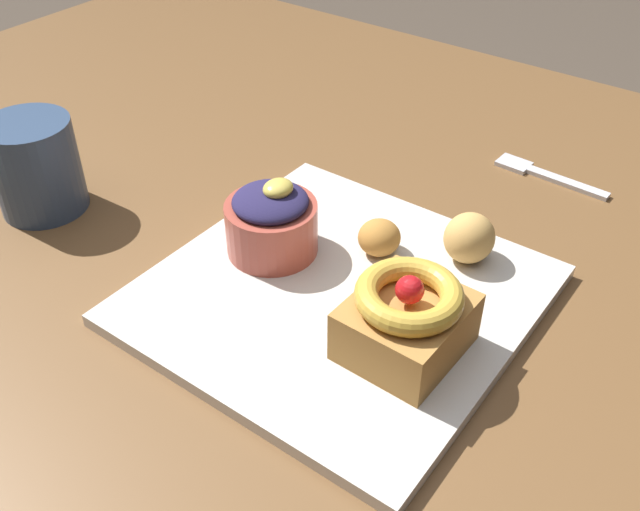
{
  "coord_description": "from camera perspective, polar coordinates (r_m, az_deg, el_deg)",
  "views": [
    {
      "loc": [
        -0.33,
        -0.48,
        1.14
      ],
      "look_at": [
        0.06,
        -0.19,
        0.77
      ],
      "focal_mm": 40.43,
      "sensor_mm": 36.0,
      "label": 1
    }
  ],
  "objects": [
    {
      "name": "coffee_mug",
      "position": [
        0.76,
        -21.79,
        6.46
      ],
      "size": [
        0.09,
        0.09,
        0.1
      ],
      "primitive_type": "cylinder",
      "color": "#334766",
      "rests_on": "dining_table"
    },
    {
      "name": "dining_table",
      "position": [
        0.76,
        -14.47,
        -4.37
      ],
      "size": [
        1.26,
        1.15,
        0.73
      ],
      "color": "brown",
      "rests_on": "ground_plane"
    },
    {
      "name": "fritter_middle",
      "position": [
        0.65,
        11.73,
        1.38
      ],
      "size": [
        0.05,
        0.04,
        0.04
      ],
      "primitive_type": "ellipsoid",
      "color": "tan",
      "rests_on": "front_plate"
    },
    {
      "name": "berry_ramekin",
      "position": [
        0.64,
        -3.85,
        2.7
      ],
      "size": [
        0.08,
        0.08,
        0.07
      ],
      "color": "#B24C3D",
      "rests_on": "front_plate"
    },
    {
      "name": "cake_slice",
      "position": [
        0.55,
        6.89,
        -4.93
      ],
      "size": [
        0.09,
        0.08,
        0.07
      ],
      "rotation": [
        0.0,
        0.0,
        -0.02
      ],
      "color": "#B77F3D",
      "rests_on": "front_plate"
    },
    {
      "name": "fork",
      "position": [
        0.82,
        17.22,
        6.17
      ],
      "size": [
        0.03,
        0.13,
        0.0
      ],
      "rotation": [
        0.0,
        0.0,
        1.52
      ],
      "color": "silver",
      "rests_on": "dining_table"
    },
    {
      "name": "fritter_front",
      "position": [
        0.65,
        4.71,
        1.43
      ],
      "size": [
        0.04,
        0.04,
        0.03
      ],
      "primitive_type": "ellipsoid",
      "color": "#BC7F38",
      "rests_on": "front_plate"
    },
    {
      "name": "front_plate",
      "position": [
        0.62,
        1.49,
        -3.16
      ],
      "size": [
        0.3,
        0.3,
        0.01
      ],
      "primitive_type": "cube",
      "color": "silver",
      "rests_on": "dining_table"
    }
  ]
}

